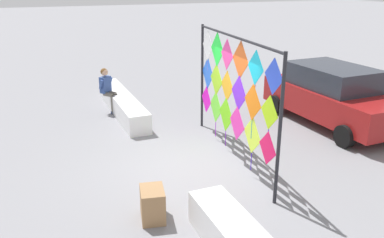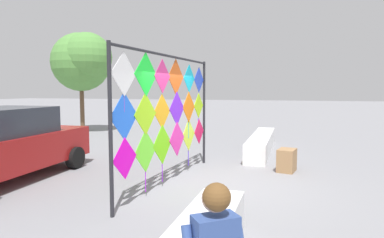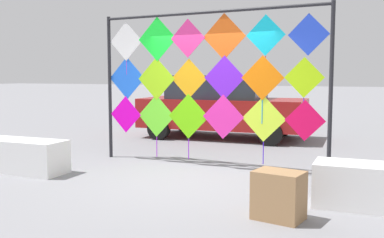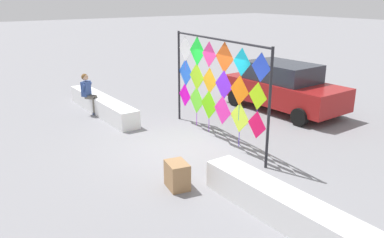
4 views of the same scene
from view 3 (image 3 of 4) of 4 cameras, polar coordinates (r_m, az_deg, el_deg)
name	(u,v)px [view 3 (image 3 of 4)]	position (r m, az deg, el deg)	size (l,w,h in m)	color
ground	(185,180)	(7.52, -0.86, -7.81)	(120.00, 120.00, 0.00)	gray
kite_display_rack	(203,74)	(8.43, 1.45, 5.80)	(4.57, 0.50, 2.94)	#232328
parked_car	(221,106)	(12.43, 3.75, 1.63)	(4.50, 2.25, 1.72)	maroon
cardboard_box_large	(279,195)	(5.62, 10.97, -9.50)	(0.58, 0.42, 0.59)	#9E754C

